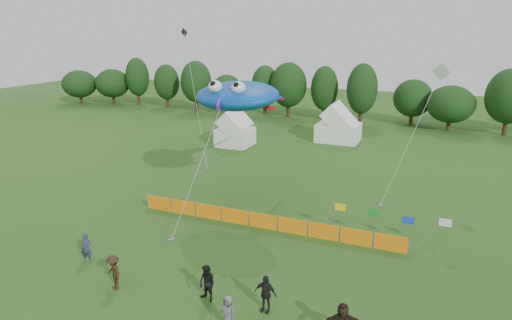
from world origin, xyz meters
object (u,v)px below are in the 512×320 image
at_px(tent_left, 235,131).
at_px(spectator_a, 86,248).
at_px(tent_right, 338,127).
at_px(spectator_b, 207,283).
at_px(spectator_d, 265,293).
at_px(barrier_fence, 263,221).
at_px(spectator_e, 228,312).
at_px(stingray_kite, 240,95).
at_px(spectator_c, 114,272).

distance_m(tent_left, spectator_a, 27.11).
distance_m(tent_right, spectator_b, 33.96).
distance_m(tent_right, spectator_d, 33.96).
height_order(barrier_fence, spectator_d, spectator_d).
xyz_separation_m(spectator_b, spectator_e, (1.86, -1.53, -0.11)).
bearing_deg(stingray_kite, spectator_b, -72.59).
height_order(spectator_b, spectator_e, spectator_b).
height_order(spectator_a, spectator_c, spectator_c).
relative_size(tent_right, spectator_e, 3.02).
relative_size(spectator_b, spectator_e, 1.13).
bearing_deg(spectator_a, barrier_fence, 27.50).
bearing_deg(barrier_fence, tent_right, 92.51).
height_order(spectator_b, stingray_kite, stingray_kite).
height_order(spectator_c, spectator_e, spectator_c).
bearing_deg(tent_left, spectator_b, -66.87).
relative_size(tent_left, barrier_fence, 0.20).
xyz_separation_m(tent_left, spectator_a, (3.81, -26.83, -0.77)).
height_order(spectator_c, spectator_d, spectator_d).
distance_m(spectator_c, spectator_d, 7.67).
relative_size(tent_left, tent_right, 0.75).
xyz_separation_m(barrier_fence, spectator_a, (-7.27, -7.89, 0.34)).
bearing_deg(stingray_kite, tent_right, 85.27).
distance_m(spectator_c, spectator_e, 6.61).
xyz_separation_m(spectator_b, stingray_kite, (-3.62, 11.55, 7.20)).
bearing_deg(stingray_kite, barrier_fence, -45.36).
height_order(tent_right, stingray_kite, stingray_kite).
bearing_deg(spectator_c, tent_left, 132.96).
relative_size(tent_left, spectator_d, 1.99).
distance_m(barrier_fence, spectator_a, 10.73).
bearing_deg(tent_left, stingray_kite, -63.01).
distance_m(tent_left, spectator_e, 32.06).
xyz_separation_m(tent_left, stingray_kite, (8.12, -15.94, 6.49)).
bearing_deg(spectator_c, spectator_e, 23.96).
bearing_deg(spectator_e, spectator_c, -174.15).
xyz_separation_m(spectator_d, stingray_kite, (-6.48, 11.28, 7.19)).
xyz_separation_m(tent_right, spectator_d, (4.63, -33.64, -0.79)).
bearing_deg(tent_right, barrier_fence, -87.49).
bearing_deg(tent_right, spectator_b, -87.01).
bearing_deg(stingray_kite, spectator_e, -67.25).
relative_size(spectator_d, spectator_e, 1.14).
bearing_deg(spectator_e, spectator_a, 178.40).
bearing_deg(spectator_c, spectator_a, -177.34).
height_order(tent_left, spectator_b, tent_left).
distance_m(barrier_fence, spectator_c, 10.32).
bearing_deg(spectator_d, tent_right, 101.65).
bearing_deg(tent_right, spectator_e, -84.15).
bearing_deg(tent_left, barrier_fence, -59.67).
height_order(tent_right, spectator_d, tent_right).
bearing_deg(spectator_a, tent_right, 59.65).
distance_m(tent_right, stingray_kite, 23.33).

